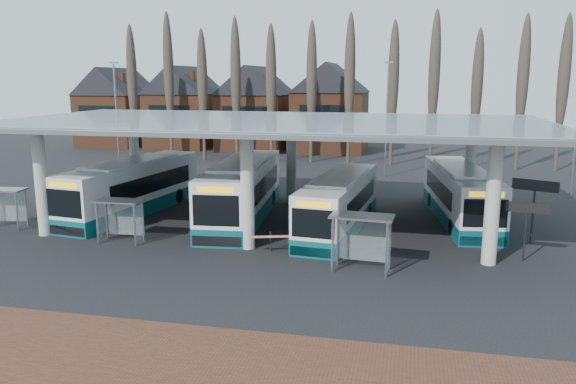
% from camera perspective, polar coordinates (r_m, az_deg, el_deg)
% --- Properties ---
extents(ground, '(140.00, 140.00, 0.00)m').
position_cam_1_polar(ground, '(27.41, -5.54, -7.19)').
color(ground, black).
rests_on(ground, ground).
extents(station_canopy, '(32.00, 16.00, 6.34)m').
position_cam_1_polar(station_canopy, '(33.80, -1.58, 6.28)').
color(station_canopy, silver).
rests_on(station_canopy, ground).
extents(poplar_row, '(45.10, 1.10, 14.50)m').
position_cam_1_polar(poplar_row, '(58.25, 4.40, 11.49)').
color(poplar_row, '#473D33').
rests_on(poplar_row, ground).
extents(townhouse_row, '(36.80, 10.30, 12.25)m').
position_cam_1_polar(townhouse_row, '(72.75, -6.94, 9.21)').
color(townhouse_row, brown).
rests_on(townhouse_row, ground).
extents(lamp_post_a, '(0.80, 0.16, 10.17)m').
position_cam_1_polar(lamp_post_a, '(53.57, -17.01, 7.35)').
color(lamp_post_a, slate).
rests_on(lamp_post_a, ground).
extents(lamp_post_b, '(0.80, 0.16, 10.17)m').
position_cam_1_polar(lamp_post_b, '(50.84, 10.01, 7.47)').
color(lamp_post_b, slate).
rests_on(lamp_post_b, ground).
extents(bus_0, '(4.37, 12.82, 3.49)m').
position_cam_1_polar(bus_0, '(38.35, -15.49, 0.40)').
color(bus_0, white).
rests_on(bus_0, ground).
extents(bus_1, '(3.95, 13.41, 3.67)m').
position_cam_1_polar(bus_1, '(35.63, -4.64, 0.09)').
color(bus_1, white).
rests_on(bus_1, ground).
extents(bus_2, '(3.60, 11.81, 3.23)m').
position_cam_1_polar(bus_2, '(33.01, 5.25, -1.21)').
color(bus_2, white).
rests_on(bus_2, ground).
extents(bus_3, '(4.13, 12.32, 3.36)m').
position_cam_1_polar(bus_3, '(36.75, 17.06, -0.27)').
color(bus_3, white).
rests_on(bus_3, ground).
extents(shelter_0, '(2.66, 1.53, 2.35)m').
position_cam_1_polar(shelter_0, '(37.26, -26.83, -0.65)').
color(shelter_0, gray).
rests_on(shelter_0, ground).
extents(shelter_1, '(2.55, 1.31, 2.34)m').
position_cam_1_polar(shelter_1, '(31.66, -16.63, -1.86)').
color(shelter_1, gray).
rests_on(shelter_1, ground).
extents(shelter_2, '(2.96, 1.65, 2.65)m').
position_cam_1_polar(shelter_2, '(26.02, 7.55, -3.83)').
color(shelter_2, gray).
rests_on(shelter_2, ground).
extents(info_sign_0, '(1.95, 0.39, 2.91)m').
position_cam_1_polar(info_sign_0, '(29.25, 23.11, -1.91)').
color(info_sign_0, black).
rests_on(info_sign_0, ground).
extents(info_sign_1, '(2.21, 1.00, 3.48)m').
position_cam_1_polar(info_sign_1, '(32.50, 23.80, 0.16)').
color(info_sign_1, black).
rests_on(info_sign_1, ground).
extents(barrier, '(2.06, 0.87, 1.06)m').
position_cam_1_polar(barrier, '(28.50, -1.97, -4.67)').
color(barrier, black).
rests_on(barrier, ground).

